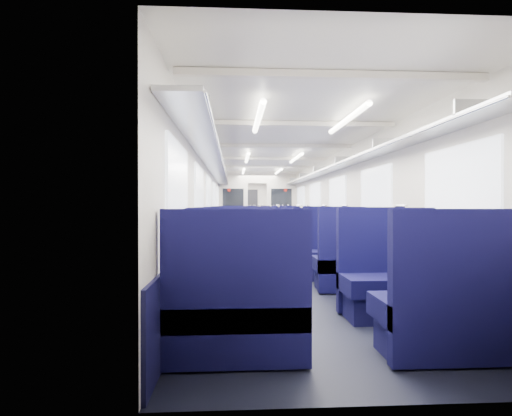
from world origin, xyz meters
The scene contains 37 objects.
floor centered at (0.00, 0.00, 0.00)m, with size 2.80×18.00×0.01m, color black.
ceiling centered at (0.00, 0.00, 2.35)m, with size 2.80×18.00×0.01m, color white.
wall_left centered at (-1.40, 0.00, 1.18)m, with size 0.02×18.00×2.35m, color silver.
dado_left centered at (-1.39, 0.00, 0.35)m, with size 0.03×17.90×0.70m, color #121037.
wall_right centered at (1.40, 0.00, 1.18)m, with size 0.02×18.00×2.35m, color silver.
dado_right centered at (1.39, 0.00, 0.35)m, with size 0.03×17.90×0.70m, color #121037.
wall_far centered at (0.00, 9.00, 1.18)m, with size 2.80×0.02×2.35m, color silver.
luggage_rack_left centered at (-1.21, 0.00, 1.97)m, with size 0.36×17.40×0.18m.
luggage_rack_right centered at (1.21, 0.00, 1.97)m, with size 0.36×17.40×0.18m.
windows centered at (0.00, -0.46, 1.42)m, with size 2.78×15.60×0.75m.
ceiling_fittings centered at (0.00, -0.26, 2.29)m, with size 2.70×16.06×0.11m.
end_door centered at (0.00, 8.94, 1.00)m, with size 0.75×0.06×2.00m, color black.
bulkhead centered at (0.00, 2.96, 1.23)m, with size 2.80×0.10×2.35m.
seat_0 centered at (-0.83, -8.30, 0.37)m, with size 1.08×0.60×1.21m.
seat_1 centered at (0.83, -8.34, 0.37)m, with size 1.08×0.60×1.21m.
seat_2 centered at (-0.83, -7.17, 0.37)m, with size 1.08×0.60×1.21m.
seat_3 centered at (0.83, -7.19, 0.37)m, with size 1.08×0.60×1.21m.
seat_4 centered at (-0.83, -5.94, 0.37)m, with size 1.08×0.60×1.21m.
seat_5 centered at (0.83, -5.91, 0.37)m, with size 1.08×0.60×1.21m.
seat_6 centered at (-0.83, -4.84, 0.37)m, with size 1.08×0.60×1.21m.
seat_7 centered at (0.83, -4.90, 0.37)m, with size 1.08×0.60×1.21m.
seat_8 centered at (-0.83, -3.65, 0.37)m, with size 1.08×0.60×1.21m.
seat_9 centered at (0.83, -3.61, 0.37)m, with size 1.08×0.60×1.21m.
seat_10 centered at (-0.83, -2.44, 0.37)m, with size 1.08×0.60×1.21m.
seat_11 centered at (0.83, -2.63, 0.37)m, with size 1.08×0.60×1.21m.
seat_12 centered at (-0.83, -1.50, 0.37)m, with size 1.08×0.60×1.21m.
seat_13 centered at (0.83, -1.38, 0.37)m, with size 1.08×0.60×1.21m.
seat_14 centered at (-0.83, -0.27, 0.37)m, with size 1.08×0.60×1.21m.
seat_15 centered at (0.83, -0.15, 0.37)m, with size 1.08×0.60×1.21m.
seat_16 centered at (-0.83, 0.94, 0.37)m, with size 1.08×0.60×1.21m.
seat_17 centered at (0.83, 0.90, 0.37)m, with size 1.08×0.60×1.21m.
seat_18 centered at (-0.83, 1.96, 0.37)m, with size 1.08×0.60×1.21m.
seat_19 centered at (0.83, 2.07, 0.37)m, with size 1.08×0.60×1.21m.
seat_20 centered at (-0.83, 4.19, 0.37)m, with size 1.08×0.60×1.21m.
seat_21 centered at (0.83, 4.23, 0.37)m, with size 1.08×0.60×1.21m.
seat_22 centered at (-0.83, 5.18, 0.37)m, with size 1.08×0.60×1.21m.
seat_23 centered at (0.83, 5.27, 0.37)m, with size 1.08×0.60×1.21m.
Camera 1 is at (-0.85, -11.30, 1.20)m, focal length 27.61 mm.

